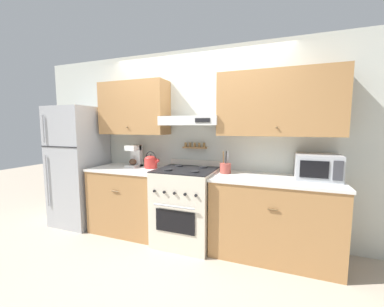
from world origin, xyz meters
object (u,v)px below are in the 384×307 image
object	(u,v)px
microwave	(317,167)
tea_kettle	(151,161)
refrigerator	(79,166)
coffee_maker	(135,156)
utensil_crock	(225,168)
stove_range	(186,205)

from	to	relation	value
microwave	tea_kettle	bearing A→B (deg)	-179.51
refrigerator	coffee_maker	bearing A→B (deg)	9.12
microwave	coffee_maker	bearing A→B (deg)	179.66
coffee_maker	utensil_crock	distance (m)	1.36
tea_kettle	stove_range	bearing A→B (deg)	-11.95
coffee_maker	utensil_crock	size ratio (longest dim) A/B	1.12
tea_kettle	utensil_crock	size ratio (longest dim) A/B	0.85
microwave	utensil_crock	size ratio (longest dim) A/B	1.61
refrigerator	coffee_maker	world-z (taller)	refrigerator
microwave	utensil_crock	bearing A→B (deg)	-179.01
utensil_crock	refrigerator	bearing A→B (deg)	-177.09
microwave	utensil_crock	world-z (taller)	same
refrigerator	coffee_maker	xyz separation A→B (m)	(0.92, 0.15, 0.18)
stove_range	coffee_maker	size ratio (longest dim) A/B	3.31
refrigerator	utensil_crock	distance (m)	2.28
utensil_crock	microwave	bearing A→B (deg)	0.99
stove_range	microwave	size ratio (longest dim) A/B	2.30
refrigerator	tea_kettle	size ratio (longest dim) A/B	7.53
refrigerator	stove_range	bearing A→B (deg)	-0.27
stove_range	coffee_maker	xyz separation A→B (m)	(-0.87, 0.16, 0.59)
refrigerator	tea_kettle	xyz separation A→B (m)	(1.21, 0.12, 0.12)
refrigerator	tea_kettle	world-z (taller)	refrigerator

